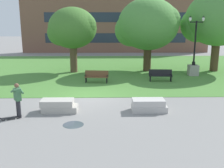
# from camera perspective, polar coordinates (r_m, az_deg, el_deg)

# --- Properties ---
(ground_plane) EXTENTS (140.00, 140.00, 0.00)m
(ground_plane) POSITION_cam_1_polar(r_m,az_deg,el_deg) (16.17, -5.23, -3.01)
(ground_plane) COLOR gray
(grass_lawn) EXTENTS (40.00, 20.00, 0.02)m
(grass_lawn) POSITION_cam_1_polar(r_m,az_deg,el_deg) (25.90, -3.72, 3.26)
(grass_lawn) COLOR #4C8438
(grass_lawn) RESTS_ON ground
(concrete_block_center) EXTENTS (1.86, 0.90, 0.64)m
(concrete_block_center) POSITION_cam_1_polar(r_m,az_deg,el_deg) (13.89, -11.51, -4.68)
(concrete_block_center) COLOR #B2ADA3
(concrete_block_center) RESTS_ON ground
(concrete_block_left) EXTENTS (1.80, 0.90, 0.64)m
(concrete_block_left) POSITION_cam_1_polar(r_m,az_deg,el_deg) (13.81, 8.00, -4.64)
(concrete_block_left) COLOR #BCB7B2
(concrete_block_left) RESTS_ON ground
(person_skateboarder) EXTENTS (0.74, 0.60, 1.71)m
(person_skateboarder) POSITION_cam_1_polar(r_m,az_deg,el_deg) (13.39, -19.85, -2.89)
(person_skateboarder) COLOR #28282D
(person_skateboarder) RESTS_ON ground
(skateboard) EXTENTS (1.01, 0.60, 0.14)m
(skateboard) POSITION_cam_1_polar(r_m,az_deg,el_deg) (13.53, -21.21, -6.83)
(skateboard) COLOR black
(skateboard) RESTS_ON ground
(puddle) EXTENTS (0.95, 0.95, 0.01)m
(puddle) POSITION_cam_1_polar(r_m,az_deg,el_deg) (12.14, -8.43, -8.76)
(puddle) COLOR #47515B
(puddle) RESTS_ON ground
(park_bench_near_left) EXTENTS (1.83, 0.65, 0.90)m
(park_bench_near_left) POSITION_cam_1_polar(r_m,az_deg,el_deg) (20.80, 10.51, 2.04)
(park_bench_near_left) COLOR black
(park_bench_near_left) RESTS_ON grass_lawn
(park_bench_near_right) EXTENTS (1.84, 0.71, 0.90)m
(park_bench_near_right) POSITION_cam_1_polar(r_m,az_deg,el_deg) (20.02, -3.39, 1.81)
(park_bench_near_right) COLOR brown
(park_bench_near_right) RESTS_ON grass_lawn
(lamp_post_left) EXTENTS (1.32, 0.80, 5.01)m
(lamp_post_left) POSITION_cam_1_polar(r_m,az_deg,el_deg) (23.67, 17.33, 4.24)
(lamp_post_left) COLOR gray
(lamp_post_left) RESTS_ON grass_lawn
(tree_far_left) EXTENTS (5.82, 5.54, 6.68)m
(tree_far_left) POSITION_cam_1_polar(r_m,az_deg,el_deg) (24.74, 7.73, 12.63)
(tree_far_left) COLOR #42301E
(tree_far_left) RESTS_ON grass_lawn
(tree_near_left) EXTENTS (6.14, 5.85, 7.32)m
(tree_near_left) POSITION_cam_1_polar(r_m,az_deg,el_deg) (26.30, 21.94, 12.94)
(tree_near_left) COLOR #4C3823
(tree_near_left) RESTS_ON grass_lawn
(tree_near_right) EXTENTS (4.52, 4.30, 5.83)m
(tree_near_right) POSITION_cam_1_polar(r_m,az_deg,el_deg) (24.17, -8.71, 11.81)
(tree_near_right) COLOR brown
(tree_near_right) RESTS_ON grass_lawn
(building_facade_distant) EXTENTS (27.90, 1.03, 9.15)m
(building_facade_distant) POSITION_cam_1_polar(r_m,az_deg,el_deg) (39.99, 0.82, 13.41)
(building_facade_distant) COLOR brown
(building_facade_distant) RESTS_ON ground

